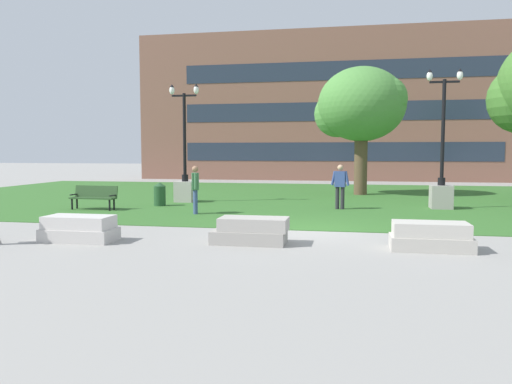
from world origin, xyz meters
TOP-DOWN VIEW (x-y plane):
  - ground_plane at (0.00, 0.00)m, footprint 140.00×140.00m
  - grass_lawn at (0.00, 10.00)m, footprint 40.00×20.00m
  - concrete_block_center at (-5.47, -2.65)m, footprint 1.80×0.90m
  - concrete_block_left at (-1.17, -2.17)m, footprint 1.85×0.90m
  - concrete_block_right at (3.00, -2.22)m, footprint 1.80×0.90m
  - park_bench_near_left at (-8.44, 3.56)m, footprint 1.83×0.64m
  - lamp_post_left at (-5.95, 6.95)m, footprint 1.32×0.80m
  - lamp_post_center at (4.68, 6.34)m, footprint 1.32×0.80m
  - tree_near_right at (1.67, 12.15)m, footprint 4.64×4.42m
  - trash_bin at (-6.45, 5.23)m, footprint 0.49×0.49m
  - person_bystander_near_lawn at (-4.22, 2.98)m, footprint 0.37×0.62m
  - person_bystander_far_lawn at (0.81, 5.38)m, footprint 0.73×0.33m
  - building_facade_distant at (0.21, 24.50)m, footprint 31.27×1.03m

SIDE VIEW (x-z plane):
  - ground_plane at x=0.00m, z-range 0.00..0.00m
  - grass_lawn at x=0.00m, z-range 0.00..0.02m
  - concrete_block_center at x=-5.47m, z-range -0.01..0.63m
  - concrete_block_left at x=-1.17m, z-range -0.01..0.63m
  - concrete_block_right at x=3.00m, z-range -0.01..0.63m
  - trash_bin at x=-6.45m, z-range 0.02..0.98m
  - park_bench_near_left at x=-8.44m, z-range 0.09..0.99m
  - person_bystander_near_lawn at x=-4.22m, z-range 0.13..1.84m
  - person_bystander_far_lawn at x=0.81m, z-range 0.13..1.84m
  - lamp_post_left at x=-5.95m, z-range -1.51..3.62m
  - lamp_post_center at x=4.68m, z-range -1.59..3.78m
  - tree_near_right at x=1.67m, z-range 1.30..7.78m
  - building_facade_distant at x=0.21m, z-range 0.00..11.38m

